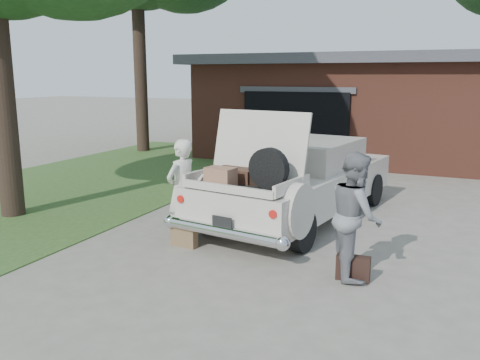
% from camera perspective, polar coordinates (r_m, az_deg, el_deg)
% --- Properties ---
extents(ground, '(90.00, 90.00, 0.00)m').
position_cam_1_polar(ground, '(7.55, -1.87, -9.05)').
color(ground, gray).
rests_on(ground, ground).
extents(grass_strip, '(6.00, 16.00, 0.02)m').
position_cam_1_polar(grass_strip, '(12.98, -18.19, -0.74)').
color(grass_strip, '#2D4C1E').
rests_on(grass_strip, ground).
extents(house, '(12.80, 7.80, 3.30)m').
position_cam_1_polar(house, '(17.98, 17.37, 7.98)').
color(house, brown).
rests_on(house, ground).
extents(sedan, '(2.72, 5.38, 2.12)m').
position_cam_1_polar(sedan, '(9.59, 6.57, 0.08)').
color(sedan, beige).
rests_on(sedan, ground).
extents(woman_left, '(0.53, 0.69, 1.67)m').
position_cam_1_polar(woman_left, '(8.36, -6.57, -1.11)').
color(woman_left, beige).
rests_on(woman_left, ground).
extents(woman_right, '(0.92, 1.01, 1.70)m').
position_cam_1_polar(woman_right, '(6.92, 12.84, -3.90)').
color(woman_right, slate).
rests_on(woman_right, ground).
extents(suitcase_left, '(0.45, 0.18, 0.34)m').
position_cam_1_polar(suitcase_left, '(8.15, -6.29, -6.28)').
color(suitcase_left, brown).
rests_on(suitcase_left, ground).
extents(suitcase_right, '(0.45, 0.16, 0.34)m').
position_cam_1_polar(suitcase_right, '(6.98, 12.58, -9.63)').
color(suitcase_right, black).
rests_on(suitcase_right, ground).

